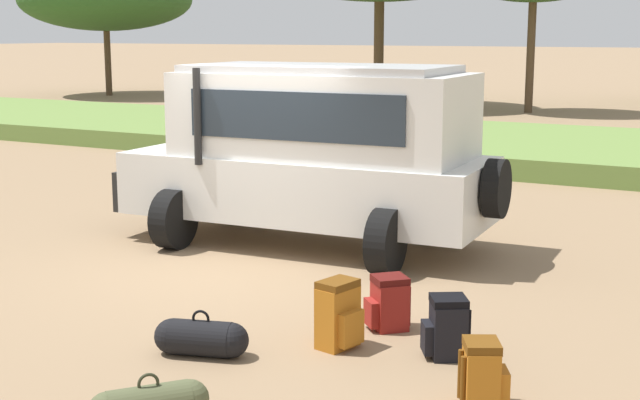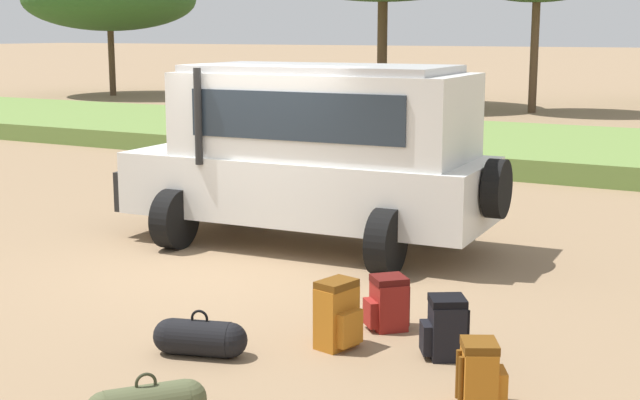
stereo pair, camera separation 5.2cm
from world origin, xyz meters
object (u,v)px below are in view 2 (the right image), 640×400
(backpack_beside_front_wheel, at_px, (480,375))
(acacia_tree_far_left, at_px, (109,0))
(backpack_near_rear_wheel, at_px, (388,303))
(duffel_bag_low_black_case, at_px, (200,338))
(safari_vehicle, at_px, (315,151))
(backpack_cluster_center, at_px, (446,328))
(backpack_outermost, at_px, (338,315))

(backpack_beside_front_wheel, distance_m, acacia_tree_far_left, 36.02)
(backpack_near_rear_wheel, height_order, duffel_bag_low_black_case, backpack_near_rear_wheel)
(safari_vehicle, distance_m, backpack_cluster_center, 4.54)
(backpack_outermost, bearing_deg, backpack_cluster_center, 13.84)
(safari_vehicle, bearing_deg, acacia_tree_far_left, 136.69)
(duffel_bag_low_black_case, bearing_deg, backpack_cluster_center, 27.52)
(safari_vehicle, xyz_separation_m, backpack_cluster_center, (3.09, -3.17, -1.02))
(safari_vehicle, xyz_separation_m, backpack_near_rear_wheel, (2.31, -2.71, -1.04))
(safari_vehicle, xyz_separation_m, acacia_tree_far_left, (-22.07, 20.80, 2.96))
(backpack_outermost, bearing_deg, backpack_beside_front_wheel, -21.89)
(backpack_near_rear_wheel, bearing_deg, duffel_bag_low_black_case, -128.54)
(duffel_bag_low_black_case, bearing_deg, safari_vehicle, 105.20)
(backpack_beside_front_wheel, xyz_separation_m, duffel_bag_low_black_case, (-2.57, -0.14, -0.09))
(backpack_outermost, distance_m, acacia_tree_far_left, 34.45)
(backpack_cluster_center, distance_m, backpack_near_rear_wheel, 0.90)
(safari_vehicle, bearing_deg, backpack_cluster_center, -45.75)
(acacia_tree_far_left, bearing_deg, backpack_cluster_center, -43.62)
(backpack_beside_front_wheel, relative_size, duffel_bag_low_black_case, 0.62)
(safari_vehicle, relative_size, duffel_bag_low_black_case, 6.32)
(duffel_bag_low_black_case, distance_m, acacia_tree_far_left, 34.34)
(backpack_beside_front_wheel, height_order, backpack_cluster_center, backpack_cluster_center)
(safari_vehicle, xyz_separation_m, backpack_outermost, (2.13, -3.41, -0.99))
(backpack_beside_front_wheel, distance_m, duffel_bag_low_black_case, 2.57)
(safari_vehicle, relative_size, backpack_beside_front_wheel, 10.20)
(backpack_near_rear_wheel, xyz_separation_m, acacia_tree_far_left, (-24.38, 23.51, 4.00))
(backpack_cluster_center, distance_m, backpack_outermost, 0.99)
(backpack_beside_front_wheel, relative_size, backpack_cluster_center, 0.95)
(backpack_outermost, bearing_deg, duffel_bag_low_black_case, -141.74)
(backpack_cluster_center, xyz_separation_m, duffel_bag_low_black_case, (-1.95, -1.02, -0.11))
(backpack_beside_front_wheel, bearing_deg, acacia_tree_far_left, 136.05)
(backpack_cluster_center, bearing_deg, duffel_bag_low_black_case, -152.48)
(backpack_beside_front_wheel, distance_m, backpack_near_rear_wheel, 1.93)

